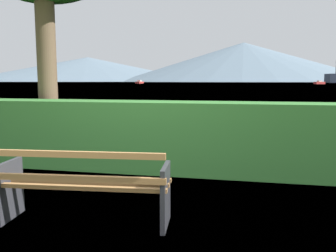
{
  "coord_description": "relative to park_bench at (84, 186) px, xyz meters",
  "views": [
    {
      "loc": [
        1.69,
        -3.57,
        1.58
      ],
      "look_at": [
        0.0,
        4.4,
        0.53
      ],
      "focal_mm": 38.02,
      "sensor_mm": 36.0,
      "label": 1
    }
  ],
  "objects": [
    {
      "name": "fishing_boat_near",
      "position": [
        34.46,
        165.32,
        0.19
      ],
      "size": [
        5.21,
        4.28,
        1.64
      ],
      "color": "#B2332D",
      "rests_on": "water_surface"
    },
    {
      "name": "hedge_row",
      "position": [
        -0.01,
        2.48,
        0.18
      ],
      "size": [
        12.22,
        0.79,
        1.22
      ],
      "primitive_type": "cube",
      "color": "#387A33",
      "rests_on": "ground_plane"
    },
    {
      "name": "water_surface",
      "position": [
        -0.01,
        307.85,
        -0.43
      ],
      "size": [
        620.0,
        620.0,
        0.0
      ],
      "primitive_type": "plane",
      "color": "slate",
      "rests_on": "ground_plane"
    },
    {
      "name": "park_bench",
      "position": [
        0.0,
        0.0,
        0.0
      ],
      "size": [
        1.91,
        0.74,
        0.87
      ],
      "color": "#A0703F",
      "rests_on": "ground_plane"
    },
    {
      "name": "distant_hills",
      "position": [
        1.14,
        572.75,
        25.43
      ],
      "size": [
        966.6,
        459.11,
        57.34
      ],
      "color": "slate",
      "rests_on": "ground_plane"
    },
    {
      "name": "sailboat_mid",
      "position": [
        -53.47,
        182.45,
        0.23
      ],
      "size": [
        2.9,
        7.43,
        1.82
      ],
      "color": "#B2332D",
      "rests_on": "water_surface"
    },
    {
      "name": "ground_plane",
      "position": [
        -0.01,
        0.06,
        -0.43
      ],
      "size": [
        1400.0,
        1400.0,
        0.0
      ],
      "primitive_type": "plane",
      "color": "olive"
    }
  ]
}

